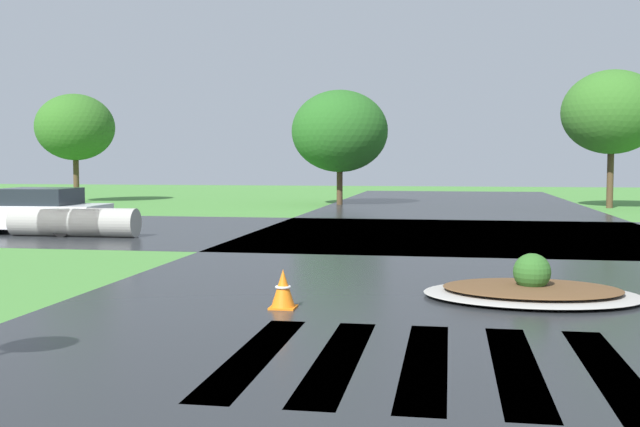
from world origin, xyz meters
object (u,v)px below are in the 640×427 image
median_island (532,290)px  traffic_cone (283,290)px  drainage_pipe_stack (74,222)px  car_white_sedan (31,212)px

median_island → traffic_cone: size_ratio=5.85×
drainage_pipe_stack → traffic_cone: drainage_pipe_stack is taller
traffic_cone → drainage_pipe_stack: bearing=131.1°
median_island → traffic_cone: (-3.51, -1.40, 0.14)m
median_island → traffic_cone: bearing=-158.2°
car_white_sedan → median_island: bearing=145.2°
car_white_sedan → drainage_pipe_stack: 1.89m
median_island → car_white_sedan: 15.50m
car_white_sedan → traffic_cone: car_white_sedan is taller
drainage_pipe_stack → car_white_sedan: bearing=155.7°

